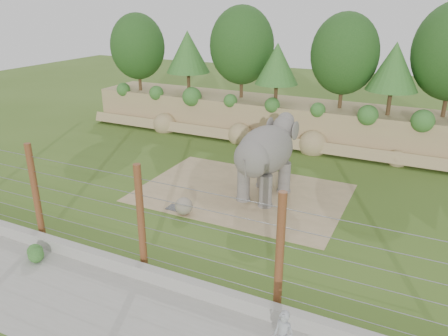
% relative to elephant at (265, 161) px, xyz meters
% --- Properties ---
extents(ground, '(90.00, 90.00, 0.00)m').
position_rel_elephant_xyz_m(ground, '(-1.61, -3.16, -1.83)').
color(ground, '#41611F').
rests_on(ground, ground).
extents(back_embankment, '(30.00, 5.52, 8.77)m').
position_rel_elephant_xyz_m(back_embankment, '(-1.02, 9.51, 2.13)').
color(back_embankment, tan).
rests_on(back_embankment, ground).
extents(dirt_patch, '(10.00, 7.00, 0.02)m').
position_rel_elephant_xyz_m(dirt_patch, '(-1.11, -0.16, -1.82)').
color(dirt_patch, '#9C8760').
rests_on(dirt_patch, ground).
extents(drain_grate, '(1.00, 0.60, 0.03)m').
position_rel_elephant_xyz_m(drain_grate, '(-3.04, -3.09, -1.80)').
color(drain_grate, '#262628').
rests_on(drain_grate, dirt_patch).
extents(elephant, '(2.51, 4.74, 3.67)m').
position_rel_elephant_xyz_m(elephant, '(0.00, 0.00, 0.00)').
color(elephant, '#645E59').
rests_on(elephant, ground).
extents(stone_ball, '(0.79, 0.79, 0.79)m').
position_rel_elephant_xyz_m(stone_ball, '(-2.50, -3.42, -1.42)').
color(stone_ball, gray).
rests_on(stone_ball, dirt_patch).
extents(retaining_wall, '(26.00, 0.35, 0.50)m').
position_rel_elephant_xyz_m(retaining_wall, '(-1.61, -8.16, -1.58)').
color(retaining_wall, '#9D9C92').
rests_on(retaining_wall, ground).
extents(walkway, '(26.00, 4.00, 0.01)m').
position_rel_elephant_xyz_m(walkway, '(-1.61, -10.16, -1.83)').
color(walkway, '#9D9C92').
rests_on(walkway, ground).
extents(barrier_fence, '(20.26, 0.26, 4.00)m').
position_rel_elephant_xyz_m(barrier_fence, '(-1.61, -7.66, 0.17)').
color(barrier_fence, '#612A15').
rests_on(barrier_fence, ground).
extents(walkway_shrub, '(0.66, 0.66, 0.66)m').
position_rel_elephant_xyz_m(walkway_shrub, '(-5.59, -8.96, -1.49)').
color(walkway_shrub, '#306126').
rests_on(walkway_shrub, walkway).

